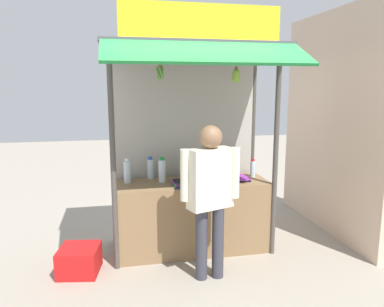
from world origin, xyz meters
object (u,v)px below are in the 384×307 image
water_bottle_left (183,167)px  magazine_stack_mid_right (182,183)px  water_bottle_rear_center (253,168)px  water_bottle_front_right (211,167)px  water_bottle_back_left (150,169)px  water_bottle_right (162,170)px  magazine_stack_center (239,178)px  vendor_person (210,189)px  plastic_crate (79,260)px  water_bottle_front_left (127,171)px  banana_bunch_inner_left (236,76)px  banana_bunch_leftmost (160,73)px

water_bottle_left → magazine_stack_mid_right: 0.40m
water_bottle_rear_center → magazine_stack_mid_right: bearing=-166.0°
water_bottle_front_right → water_bottle_back_left: water_bottle_front_right is taller
water_bottle_right → magazine_stack_center: (0.96, -0.08, -0.13)m
magazine_stack_center → vendor_person: (-0.57, -0.73, 0.10)m
water_bottle_right → plastic_crate: size_ratio=0.75×
water_bottle_front_left → plastic_crate: (-0.56, -0.47, -0.86)m
water_bottle_right → water_bottle_front_left: water_bottle_right is taller
water_bottle_back_left → water_bottle_right: bearing=-57.2°
water_bottle_front_left → water_bottle_back_left: 0.32m
water_bottle_front_left → magazine_stack_mid_right: bearing=-23.4°
water_bottle_rear_center → magazine_stack_mid_right: (-0.97, -0.24, -0.08)m
water_bottle_left → vendor_person: vendor_person is taller
water_bottle_front_right → plastic_crate: bearing=-163.8°
vendor_person → plastic_crate: bearing=144.7°
vendor_person → water_bottle_front_right: bearing=55.7°
water_bottle_rear_center → banana_bunch_inner_left: 1.33m
water_bottle_rear_center → vendor_person: vendor_person is taller
water_bottle_rear_center → plastic_crate: (-2.15, -0.44, -0.83)m
water_bottle_right → water_bottle_back_left: (-0.12, 0.19, -0.01)m
magazine_stack_center → plastic_crate: size_ratio=0.76×
magazine_stack_center → banana_bunch_inner_left: (-0.21, -0.41, 1.24)m
water_bottle_left → banana_bunch_inner_left: 1.37m
water_bottle_rear_center → banana_bunch_inner_left: bearing=-129.2°
magazine_stack_center → water_bottle_left: bearing=160.6°
water_bottle_front_left → banana_bunch_leftmost: banana_bunch_leftmost is taller
water_bottle_left → water_bottle_rear_center: (0.89, -0.13, -0.03)m
water_bottle_front_right → vendor_person: vendor_person is taller
water_bottle_front_right → water_bottle_left: bearing=162.3°
water_bottle_front_right → water_bottle_back_left: (-0.75, 0.14, -0.01)m
banana_bunch_inner_left → water_bottle_front_right: bearing=103.2°
water_bottle_front_left → water_bottle_rear_center: water_bottle_front_left is taller
water_bottle_front_right → vendor_person: (-0.23, -0.86, -0.03)m
banana_bunch_inner_left → banana_bunch_leftmost: (-0.81, -0.00, 0.03)m
magazine_stack_center → banana_bunch_inner_left: 1.32m
water_bottle_left → plastic_crate: size_ratio=0.73×
water_bottle_front_right → magazine_stack_center: water_bottle_front_right is taller
water_bottle_front_left → water_bottle_front_right: 1.04m
water_bottle_front_right → water_bottle_rear_center: 0.55m
water_bottle_front_right → vendor_person: 0.89m
water_bottle_rear_center → banana_bunch_leftmost: bearing=-157.1°
water_bottle_front_left → water_bottle_rear_center: (1.59, -0.02, -0.03)m
water_bottle_rear_center → water_bottle_right: bearing=-178.4°
water_bottle_front_left → water_bottle_rear_center: 1.59m
water_bottle_back_left → plastic_crate: 1.35m
water_bottle_right → water_bottle_front_left: (-0.41, 0.06, -0.01)m
banana_bunch_inner_left → water_bottle_rear_center: bearing=50.8°
water_bottle_back_left → magazine_stack_center: water_bottle_back_left is taller
water_bottle_back_left → vendor_person: (0.52, -0.99, -0.02)m
water_bottle_back_left → banana_bunch_inner_left: bearing=-37.8°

